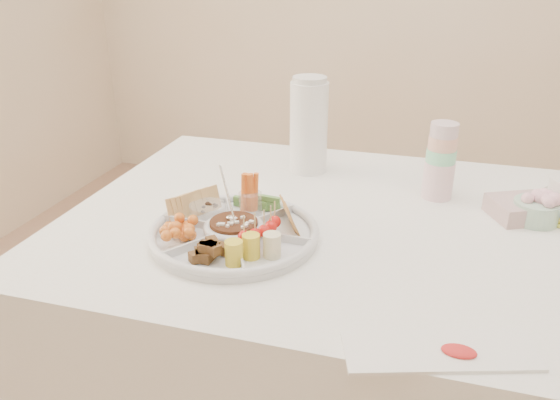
# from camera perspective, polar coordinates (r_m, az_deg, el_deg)

# --- Properties ---
(dining_table) EXTENTS (1.52, 1.02, 0.76)m
(dining_table) POSITION_cam_1_polar(r_m,az_deg,el_deg) (1.55, 8.99, -14.94)
(dining_table) COLOR white
(dining_table) RESTS_ON floor
(party_tray) EXTENTS (0.40, 0.40, 0.04)m
(party_tray) POSITION_cam_1_polar(r_m,az_deg,el_deg) (1.25, -4.83, -3.18)
(party_tray) COLOR silver
(party_tray) RESTS_ON dining_table
(bean_dip) EXTENTS (0.11, 0.11, 0.04)m
(bean_dip) POSITION_cam_1_polar(r_m,az_deg,el_deg) (1.24, -4.84, -2.87)
(bean_dip) COLOR #573317
(bean_dip) RESTS_ON party_tray
(tortillas) EXTENTS (0.10, 0.10, 0.06)m
(tortillas) POSITION_cam_1_polar(r_m,az_deg,el_deg) (1.25, 1.05, -1.81)
(tortillas) COLOR #B8743A
(tortillas) RESTS_ON party_tray
(carrot_cucumber) EXTENTS (0.12, 0.12, 0.10)m
(carrot_cucumber) POSITION_cam_1_polar(r_m,az_deg,el_deg) (1.34, -2.65, 0.82)
(carrot_cucumber) COLOR orange
(carrot_cucumber) RESTS_ON party_tray
(pita_raisins) EXTENTS (0.13, 0.13, 0.07)m
(pita_raisins) POSITION_cam_1_polar(r_m,az_deg,el_deg) (1.33, -8.16, -0.39)
(pita_raisins) COLOR tan
(pita_raisins) RESTS_ON party_tray
(cherries) EXTENTS (0.12, 0.12, 0.04)m
(cherries) POSITION_cam_1_polar(r_m,az_deg,el_deg) (1.24, -10.86, -3.09)
(cherries) COLOR orange
(cherries) RESTS_ON party_tray
(granola_chunks) EXTENTS (0.10, 0.10, 0.04)m
(granola_chunks) POSITION_cam_1_polar(r_m,az_deg,el_deg) (1.14, -7.50, -5.40)
(granola_chunks) COLOR brown
(granola_chunks) RESTS_ON party_tray
(banana_tomato) EXTENTS (0.13, 0.13, 0.10)m
(banana_tomato) POSITION_cam_1_polar(r_m,az_deg,el_deg) (1.14, -1.01, -3.84)
(banana_tomato) COLOR #E9E775
(banana_tomato) RESTS_ON party_tray
(cup_stack) EXTENTS (0.09, 0.09, 0.22)m
(cup_stack) POSITION_cam_1_polar(r_m,az_deg,el_deg) (1.49, 16.45, 4.21)
(cup_stack) COLOR white
(cup_stack) RESTS_ON dining_table
(thermos) EXTENTS (0.14, 0.14, 0.29)m
(thermos) POSITION_cam_1_polar(r_m,az_deg,el_deg) (1.61, 3.02, 7.92)
(thermos) COLOR white
(thermos) RESTS_ON dining_table
(flower_bowl) EXTENTS (0.13, 0.13, 0.08)m
(flower_bowl) POSITION_cam_1_polar(r_m,az_deg,el_deg) (1.45, 25.24, -0.63)
(flower_bowl) COLOR #B2E6C0
(flower_bowl) RESTS_ON dining_table
(napkin_stack) EXTENTS (0.18, 0.17, 0.05)m
(napkin_stack) POSITION_cam_1_polar(r_m,az_deg,el_deg) (1.47, 23.82, -0.83)
(napkin_stack) COLOR #C5A2A3
(napkin_stack) RESTS_ON dining_table
(placemat) EXTENTS (0.33, 0.19, 0.01)m
(placemat) POSITION_cam_1_polar(r_m,az_deg,el_deg) (0.96, 16.32, -14.88)
(placemat) COLOR silver
(placemat) RESTS_ON dining_table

